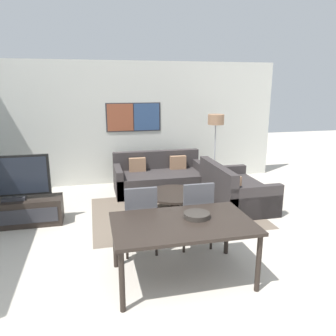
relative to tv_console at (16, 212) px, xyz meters
The scene contains 12 objects.
wall_back 3.23m from the tv_console, 43.99° to the left, with size 7.14×0.09×2.80m.
area_rug 2.71m from the tv_console, ahead, with size 2.96×2.17×0.01m.
tv_console is the anchor object (origin of this frame).
television 0.59m from the tv_console, 90.00° to the left, with size 1.18×0.20×0.74m.
sofa_main 2.99m from the tv_console, 25.43° to the left, with size 1.96×1.00×0.82m.
sofa_side 3.89m from the tv_console, ahead, with size 1.00×1.58×0.82m.
coffee_table 2.70m from the tv_console, ahead, with size 1.04×1.04×0.38m.
dining_table 3.14m from the tv_console, 43.26° to the right, with size 1.63×1.00×0.73m.
dining_chair_left 2.37m from the tv_console, 37.20° to the right, with size 0.46×0.46×0.98m.
dining_chair_centre 3.03m from the tv_console, 28.12° to the right, with size 0.46×0.46×0.98m.
fruit_bowl 3.25m from the tv_console, 39.73° to the right, with size 0.31×0.31×0.06m.
floor_lamp 4.28m from the tv_console, 16.54° to the left, with size 0.35×0.35×1.66m.
Camera 1 is at (-0.87, -2.41, 2.27)m, focal length 35.00 mm.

